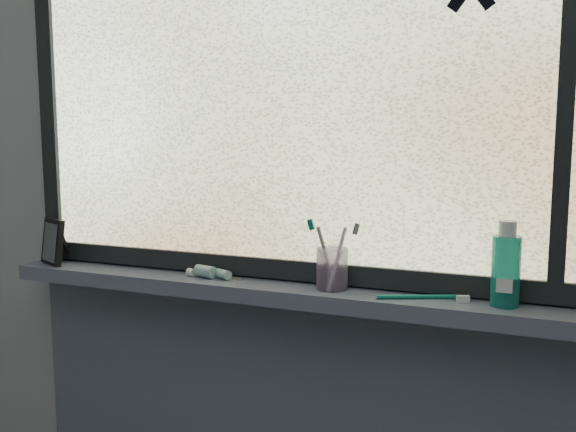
# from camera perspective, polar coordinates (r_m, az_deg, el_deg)

# --- Properties ---
(wall_back) EXTENTS (3.00, 0.01, 2.50)m
(wall_back) POSITION_cam_1_polar(r_m,az_deg,el_deg) (1.62, 1.35, 2.28)
(wall_back) COLOR #9EA3A8
(wall_back) RESTS_ON ground
(windowsill) EXTENTS (1.62, 0.14, 0.04)m
(windowsill) POSITION_cam_1_polar(r_m,az_deg,el_deg) (1.60, 0.37, -6.92)
(windowsill) COLOR #51586C
(windowsill) RESTS_ON wall_back
(window_pane) EXTENTS (1.50, 0.01, 1.00)m
(window_pane) POSITION_cam_1_polar(r_m,az_deg,el_deg) (1.60, 1.09, 12.24)
(window_pane) COLOR silver
(window_pane) RESTS_ON wall_back
(frame_bottom) EXTENTS (1.60, 0.03, 0.05)m
(frame_bottom) POSITION_cam_1_polar(r_m,az_deg,el_deg) (1.63, 0.99, -4.82)
(frame_bottom) COLOR black
(frame_bottom) RESTS_ON windowsill
(frame_left) EXTENTS (0.05, 0.03, 1.10)m
(frame_left) POSITION_cam_1_polar(r_m,az_deg,el_deg) (2.01, -20.47, 10.84)
(frame_left) COLOR black
(frame_left) RESTS_ON wall_back
(frame_mullion) EXTENTS (0.03, 0.03, 1.00)m
(frame_mullion) POSITION_cam_1_polar(r_m,az_deg,el_deg) (1.49, 23.61, 11.94)
(frame_mullion) COLOR black
(frame_mullion) RESTS_ON wall_back
(vanity_mirror) EXTENTS (0.12, 0.09, 0.13)m
(vanity_mirror) POSITION_cam_1_polar(r_m,az_deg,el_deg) (1.95, -20.18, -2.16)
(vanity_mirror) COLOR black
(vanity_mirror) RESTS_ON windowsill
(toothpaste_tube) EXTENTS (0.18, 0.09, 0.03)m
(toothpaste_tube) POSITION_cam_1_polar(r_m,az_deg,el_deg) (1.68, -6.79, -4.98)
(toothpaste_tube) COLOR silver
(toothpaste_tube) RESTS_ON windowsill
(toothbrush_cup) EXTENTS (0.09, 0.09, 0.10)m
(toothbrush_cup) POSITION_cam_1_polar(r_m,az_deg,el_deg) (1.56, 3.94, -4.69)
(toothbrush_cup) COLOR #BC9ACC
(toothbrush_cup) RESTS_ON windowsill
(toothbrush_lying) EXTENTS (0.22, 0.11, 0.02)m
(toothbrush_lying) POSITION_cam_1_polar(r_m,az_deg,el_deg) (1.50, 11.35, -6.95)
(toothbrush_lying) COLOR #0D7D62
(toothbrush_lying) RESTS_ON windowsill
(mouthwash_bottle) EXTENTS (0.08, 0.08, 0.16)m
(mouthwash_bottle) POSITION_cam_1_polar(r_m,az_deg,el_deg) (1.47, 18.82, -4.03)
(mouthwash_bottle) COLOR teal
(mouthwash_bottle) RESTS_ON windowsill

